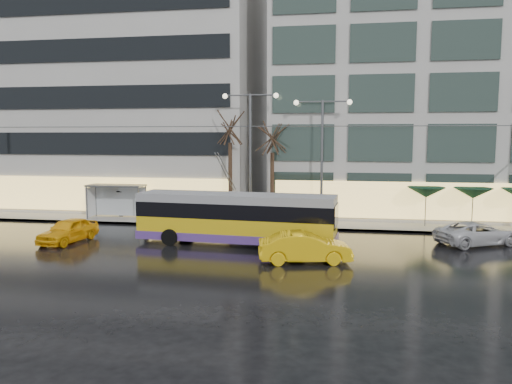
% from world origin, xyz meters
% --- Properties ---
extents(ground, '(140.00, 140.00, 0.00)m').
position_xyz_m(ground, '(0.00, 0.00, 0.00)').
color(ground, black).
rests_on(ground, ground).
extents(sidewalk, '(80.00, 10.00, 0.15)m').
position_xyz_m(sidewalk, '(2.00, 14.00, 0.07)').
color(sidewalk, gray).
rests_on(sidewalk, ground).
extents(kerb, '(80.00, 0.10, 0.15)m').
position_xyz_m(kerb, '(2.00, 9.05, 0.07)').
color(kerb, slate).
rests_on(kerb, ground).
extents(building_left, '(34.00, 14.00, 22.00)m').
position_xyz_m(building_left, '(-16.00, 19.00, 11.15)').
color(building_left, '#A9A6A2').
rests_on(building_left, sidewalk).
extents(building_right, '(32.00, 14.00, 25.00)m').
position_xyz_m(building_right, '(19.00, 19.00, 12.65)').
color(building_right, '#A9A6A2').
rests_on(building_right, sidewalk).
extents(trolleybus, '(11.61, 4.89, 5.31)m').
position_xyz_m(trolleybus, '(2.39, 3.88, 1.44)').
color(trolleybus, gold).
rests_on(trolleybus, ground).
extents(catenary, '(42.24, 5.12, 7.00)m').
position_xyz_m(catenary, '(1.00, 7.94, 4.25)').
color(catenary, '#595B60').
rests_on(catenary, ground).
extents(bus_shelter, '(4.20, 1.60, 2.51)m').
position_xyz_m(bus_shelter, '(-8.38, 10.69, 1.96)').
color(bus_shelter, '#595B60').
rests_on(bus_shelter, sidewalk).
extents(street_lamp_near, '(3.96, 0.36, 9.03)m').
position_xyz_m(street_lamp_near, '(2.00, 10.80, 5.99)').
color(street_lamp_near, '#595B60').
rests_on(street_lamp_near, sidewalk).
extents(street_lamp_far, '(3.96, 0.36, 8.53)m').
position_xyz_m(street_lamp_far, '(7.00, 10.80, 5.71)').
color(street_lamp_far, '#595B60').
rests_on(street_lamp_far, sidewalk).
extents(tree_a, '(3.20, 3.20, 8.40)m').
position_xyz_m(tree_a, '(0.50, 11.00, 7.09)').
color(tree_a, black).
rests_on(tree_a, sidewalk).
extents(tree_b, '(3.20, 3.20, 7.70)m').
position_xyz_m(tree_b, '(3.50, 11.20, 6.40)').
color(tree_b, black).
rests_on(tree_b, sidewalk).
extents(parasol_a, '(2.50, 2.50, 2.65)m').
position_xyz_m(parasol_a, '(14.00, 11.00, 2.45)').
color(parasol_a, '#595B60').
rests_on(parasol_a, sidewalk).
extents(parasol_b, '(2.50, 2.50, 2.65)m').
position_xyz_m(parasol_b, '(17.00, 11.00, 2.45)').
color(parasol_b, '#595B60').
rests_on(parasol_b, sidewalk).
extents(taxi_a, '(2.28, 4.36, 1.42)m').
position_xyz_m(taxi_a, '(-7.45, 2.79, 0.71)').
color(taxi_a, '#FDB40D').
rests_on(taxi_a, ground).
extents(taxi_b, '(4.79, 2.45, 1.50)m').
position_xyz_m(taxi_b, '(6.59, 0.40, 0.75)').
color(taxi_b, yellow).
rests_on(taxi_b, ground).
extents(sedan_silver, '(5.33, 4.16, 1.35)m').
position_xyz_m(sedan_silver, '(16.08, 6.08, 0.67)').
color(sedan_silver, silver).
rests_on(sedan_silver, ground).
extents(pedestrian_a, '(1.24, 1.25, 2.19)m').
position_xyz_m(pedestrian_a, '(-5.45, 9.74, 1.58)').
color(pedestrian_a, black).
rests_on(pedestrian_a, sidewalk).
extents(pedestrian_b, '(1.07, 0.99, 1.77)m').
position_xyz_m(pedestrian_b, '(-6.45, 12.08, 1.03)').
color(pedestrian_b, black).
rests_on(pedestrian_b, sidewalk).
extents(pedestrian_c, '(1.24, 1.13, 2.11)m').
position_xyz_m(pedestrian_c, '(-8.14, 11.50, 1.26)').
color(pedestrian_c, black).
rests_on(pedestrian_c, sidewalk).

